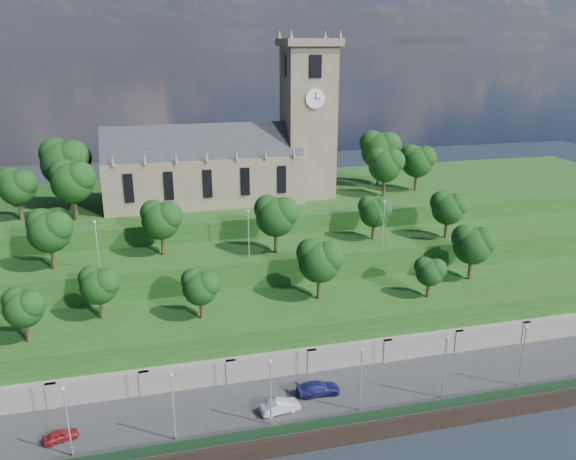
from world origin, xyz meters
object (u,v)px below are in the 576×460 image
object	(u,v)px
car_left	(61,435)
car_middle	(280,406)
church	(232,156)
car_right	(318,388)

from	to	relation	value
car_left	car_middle	size ratio (longest dim) A/B	0.78
church	car_middle	xyz separation A→B (m)	(-1.36, -41.60, -19.79)
church	car_right	bearing A→B (deg)	-84.72
church	car_left	xyz separation A→B (m)	(-24.19, -40.82, -19.94)
car_left	car_middle	distance (m)	22.84
car_middle	car_right	size ratio (longest dim) A/B	0.86
car_left	car_right	xyz separation A→B (m)	(27.83, 1.39, 0.16)
car_middle	car_right	bearing A→B (deg)	-74.51
car_right	church	bearing A→B (deg)	7.28
church	car_left	size ratio (longest dim) A/B	11.24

